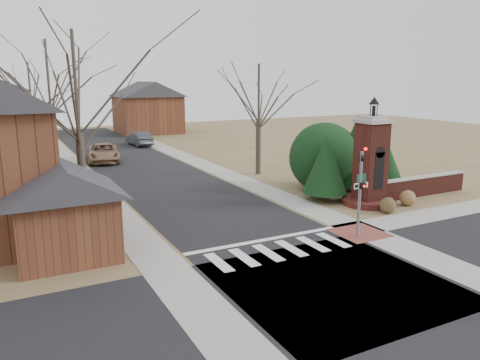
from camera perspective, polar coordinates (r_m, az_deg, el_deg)
ground at (r=20.57m, az=6.06°, el=-9.27°), size 120.00×120.00×0.00m
main_street at (r=40.07m, az=-11.48°, el=1.28°), size 8.00×70.00×0.01m
cross_street at (r=18.35m, az=11.33°, el=-12.22°), size 120.00×8.00×0.01m
crosswalk_zone at (r=21.19m, az=4.86°, el=-8.56°), size 8.00×2.20×0.02m
stop_bar at (r=22.39m, az=2.80°, el=-7.35°), size 8.00×0.35×0.02m
sidewalk_right_main at (r=41.75m, az=-4.61°, el=1.94°), size 2.00×60.00×0.02m
sidewalk_left at (r=39.02m, az=-18.82°, el=0.57°), size 2.00×60.00×0.02m
curb_apron at (r=24.10m, az=14.37°, el=-6.28°), size 2.40×2.40×0.02m
traffic_signal_pole at (r=22.78m, az=14.49°, el=-0.64°), size 0.28×0.41×4.50m
sign_post at (r=24.79m, az=14.48°, el=-1.10°), size 0.90×0.07×2.75m
brick_gate_monument at (r=29.17m, az=15.60°, el=1.27°), size 3.20×3.20×6.47m
brick_garden_wall at (r=32.66m, az=21.24°, el=-0.66°), size 7.50×0.50×1.30m
garage_left at (r=21.17m, az=-20.73°, el=-3.02°), size 4.80×4.80×4.29m
house_distant_right at (r=66.66m, az=-11.23°, el=8.82°), size 8.80×8.80×7.30m
evergreen_near at (r=29.49m, az=10.40°, el=1.91°), size 2.80×2.80×4.10m
evergreen_mid at (r=32.43m, az=13.75°, el=3.24°), size 3.40×3.40×4.70m
evergreen_far at (r=33.17m, az=17.44°, el=1.99°), size 2.40×2.40×3.30m
evergreen_mass at (r=32.51m, az=10.24°, el=3.06°), size 4.80×4.80×4.80m
bare_tree_0 at (r=25.15m, az=-19.50°, el=12.00°), size 8.05×8.05×11.15m
bare_tree_1 at (r=38.06m, az=-22.42°, el=12.20°), size 8.40×8.40×11.64m
bare_tree_2 at (r=50.99m, az=-24.29°, el=10.73°), size 7.35×7.35×10.19m
bare_tree_3 at (r=36.69m, az=2.30°, el=11.03°), size 7.00×7.00×9.70m
pickup_truck at (r=44.66m, az=-16.31°, el=3.22°), size 3.63×6.25×1.64m
distant_car at (r=54.21m, az=-12.19°, el=4.97°), size 2.06×4.96×1.60m
dry_shrub_left at (r=27.88m, az=17.56°, el=-2.97°), size 0.91×0.91×0.91m
dry_shrub_right at (r=29.91m, az=19.76°, el=-2.08°), size 0.94×0.94×0.94m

